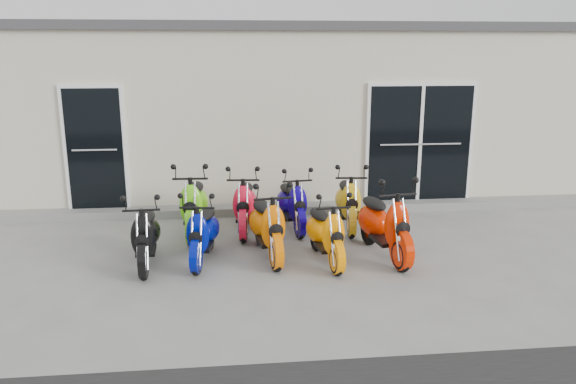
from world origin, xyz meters
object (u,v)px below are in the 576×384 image
object	(u,v)px
scooter_front_black	(145,227)
scooter_back_red	(245,197)
scooter_front_blue	(203,224)
scooter_back_green	(194,197)
scooter_back_yellow	(348,194)
scooter_back_blue	(292,197)
scooter_front_orange_a	(267,217)
scooter_front_red	(384,215)
scooter_front_orange_b	(326,225)

from	to	relation	value
scooter_front_black	scooter_back_red	bearing A→B (deg)	41.12
scooter_front_blue	scooter_back_green	bearing A→B (deg)	107.08
scooter_front_black	scooter_back_yellow	world-z (taller)	scooter_back_yellow
scooter_back_green	scooter_back_yellow	world-z (taller)	scooter_back_green
scooter_back_blue	scooter_back_green	bearing A→B (deg)	175.85
scooter_front_black	scooter_back_green	distance (m)	1.43
scooter_front_orange_a	scooter_back_blue	distance (m)	1.34
scooter_back_green	scooter_back_red	bearing A→B (deg)	5.47
scooter_front_red	scooter_back_yellow	size ratio (longest dim) A/B	1.08
scooter_front_blue	scooter_front_orange_b	distance (m)	1.70
scooter_back_green	scooter_back_blue	distance (m)	1.59
scooter_front_black	scooter_back_yellow	size ratio (longest dim) A/B	0.95
scooter_back_blue	scooter_front_orange_a	bearing A→B (deg)	-118.86
scooter_front_blue	scooter_front_red	size ratio (longest dim) A/B	0.86
scooter_front_orange_b	scooter_back_green	distance (m)	2.36
scooter_front_orange_a	scooter_back_yellow	xyz separation A→B (m)	(1.42, 1.21, -0.02)
scooter_front_orange_b	scooter_front_black	bearing A→B (deg)	169.61
scooter_front_red	scooter_back_yellow	distance (m)	1.39
scooter_front_black	scooter_front_red	distance (m)	3.31
scooter_back_yellow	scooter_back_red	bearing A→B (deg)	-173.82
scooter_front_blue	scooter_front_red	bearing A→B (deg)	6.15
scooter_front_black	scooter_front_blue	world-z (taller)	scooter_front_black
scooter_front_blue	scooter_back_yellow	distance (m)	2.65
scooter_front_orange_a	scooter_back_red	size ratio (longest dim) A/B	1.02
scooter_front_black	scooter_front_orange_a	distance (m)	1.67
scooter_back_red	scooter_front_orange_b	bearing A→B (deg)	-49.57
scooter_front_orange_a	scooter_back_red	xyz separation A→B (m)	(-0.28, 1.20, -0.01)
scooter_front_orange_a	scooter_back_green	world-z (taller)	scooter_back_green
scooter_front_blue	scooter_front_orange_b	size ratio (longest dim) A/B	0.99
scooter_back_green	scooter_back_blue	size ratio (longest dim) A/B	1.12
scooter_back_yellow	scooter_front_black	bearing A→B (deg)	-150.34
scooter_front_blue	scooter_back_blue	xyz separation A→B (m)	(1.39, 1.31, 0.01)
scooter_back_red	scooter_back_yellow	distance (m)	1.70
scooter_front_black	scooter_back_blue	world-z (taller)	scooter_back_blue
scooter_front_blue	scooter_back_blue	bearing A→B (deg)	51.49
scooter_back_green	scooter_back_yellow	xyz separation A→B (m)	(2.51, 0.06, -0.04)
scooter_back_green	scooter_back_red	size ratio (longest dim) A/B	1.06
scooter_front_black	scooter_back_red	size ratio (longest dim) A/B	0.94
scooter_back_green	scooter_back_yellow	distance (m)	2.51
scooter_back_yellow	scooter_front_red	bearing A→B (deg)	-74.77
scooter_front_red	scooter_back_green	xyz separation A→B (m)	(-2.73, 1.32, -0.01)
scooter_front_red	scooter_back_blue	bearing A→B (deg)	120.61
scooter_back_red	scooter_back_blue	xyz separation A→B (m)	(0.77, 0.04, -0.03)
scooter_front_red	scooter_back_blue	xyz separation A→B (m)	(-1.15, 1.40, -0.07)
scooter_front_red	scooter_back_yellow	bearing A→B (deg)	90.53
scooter_front_blue	scooter_front_orange_a	world-z (taller)	scooter_front_orange_a
scooter_front_black	scooter_back_red	world-z (taller)	scooter_back_red
scooter_front_blue	scooter_front_orange_a	bearing A→B (deg)	12.47
scooter_back_blue	scooter_front_blue	bearing A→B (deg)	-144.03
scooter_front_orange_a	scooter_front_orange_b	distance (m)	0.84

